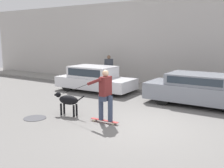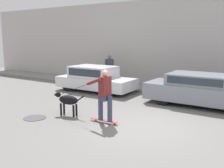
{
  "view_description": "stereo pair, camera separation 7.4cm",
  "coord_description": "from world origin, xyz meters",
  "px_view_note": "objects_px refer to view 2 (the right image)",
  "views": [
    {
      "loc": [
        3.42,
        -6.93,
        2.69
      ],
      "look_at": [
        -1.9,
        1.33,
        0.95
      ],
      "focal_mm": 42.0,
      "sensor_mm": 36.0,
      "label": 1
    },
    {
      "loc": [
        3.48,
        -6.89,
        2.69
      ],
      "look_at": [
        -1.9,
        1.33,
        0.95
      ],
      "focal_mm": 42.0,
      "sensor_mm": 36.0,
      "label": 2
    }
  ],
  "objects_px": {
    "dog": "(68,100)",
    "skateboarder": "(105,93)",
    "parked_car_0": "(95,79)",
    "parked_car_1": "(202,90)",
    "pedestrian_with_bag": "(110,68)"
  },
  "relations": [
    {
      "from": "parked_car_0",
      "to": "skateboarder",
      "type": "height_order",
      "value": "skateboarder"
    },
    {
      "from": "skateboarder",
      "to": "parked_car_1",
      "type": "bearing_deg",
      "value": -119.44
    },
    {
      "from": "parked_car_0",
      "to": "dog",
      "type": "relative_size",
      "value": 3.33
    },
    {
      "from": "dog",
      "to": "pedestrian_with_bag",
      "type": "xyz_separation_m",
      "value": [
        -1.98,
        5.6,
        0.48
      ]
    },
    {
      "from": "parked_car_0",
      "to": "parked_car_1",
      "type": "relative_size",
      "value": 0.9
    },
    {
      "from": "parked_car_1",
      "to": "pedestrian_with_bag",
      "type": "height_order",
      "value": "pedestrian_with_bag"
    },
    {
      "from": "skateboarder",
      "to": "pedestrian_with_bag",
      "type": "relative_size",
      "value": 1.52
    },
    {
      "from": "parked_car_0",
      "to": "skateboarder",
      "type": "xyz_separation_m",
      "value": [
        3.3,
        -3.9,
        0.35
      ]
    },
    {
      "from": "dog",
      "to": "skateboarder",
      "type": "height_order",
      "value": "skateboarder"
    },
    {
      "from": "parked_car_0",
      "to": "dog",
      "type": "xyz_separation_m",
      "value": [
        1.73,
        -3.91,
        -0.09
      ]
    },
    {
      "from": "parked_car_1",
      "to": "dog",
      "type": "relative_size",
      "value": 3.72
    },
    {
      "from": "skateboarder",
      "to": "pedestrian_with_bag",
      "type": "xyz_separation_m",
      "value": [
        -3.55,
        5.6,
        0.05
      ]
    },
    {
      "from": "parked_car_0",
      "to": "dog",
      "type": "bearing_deg",
      "value": -67.23
    },
    {
      "from": "parked_car_0",
      "to": "skateboarder",
      "type": "relative_size",
      "value": 1.66
    },
    {
      "from": "parked_car_1",
      "to": "dog",
      "type": "bearing_deg",
      "value": -132.63
    }
  ]
}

